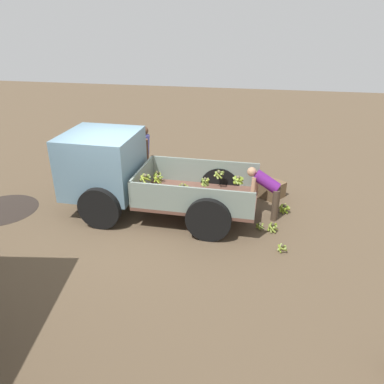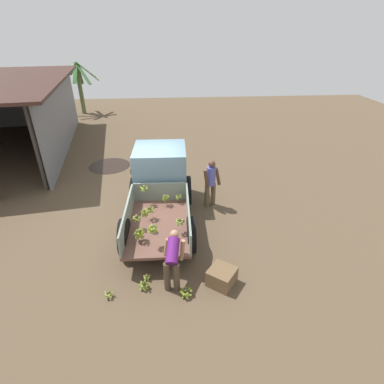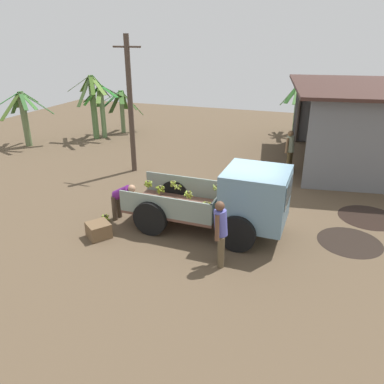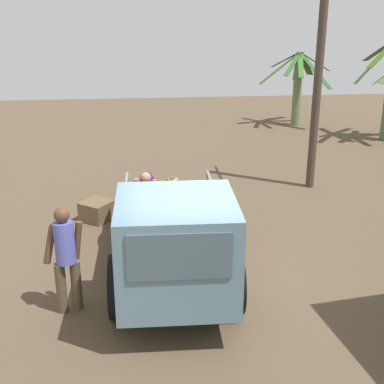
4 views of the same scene
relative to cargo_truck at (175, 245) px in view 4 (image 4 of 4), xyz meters
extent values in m
plane|color=brown|center=(-0.17, 0.57, -1.05)|extent=(36.00, 36.00, 0.00)
cube|color=brown|center=(-1.85, 0.04, -0.52)|extent=(2.77, 1.77, 0.08)
cube|color=gray|center=(-1.83, 0.87, -0.17)|extent=(2.73, 0.11, 0.61)
cube|color=gray|center=(-1.86, -0.79, -0.17)|extent=(2.73, 0.11, 0.61)
cube|color=gray|center=(-0.51, 0.01, -0.17)|extent=(0.09, 1.71, 0.61)
cube|color=slate|center=(0.47, -0.01, 0.17)|extent=(1.70, 1.71, 1.46)
cube|color=#4C606B|center=(1.31, -0.03, 0.46)|extent=(0.06, 1.34, 0.64)
cylinder|color=black|center=(0.24, 0.88, -0.56)|extent=(0.99, 0.24, 0.98)
cylinder|color=black|center=(0.20, -0.89, -0.56)|extent=(0.99, 0.24, 0.98)
cylinder|color=black|center=(-2.23, 0.94, -0.56)|extent=(0.99, 0.24, 0.98)
cylinder|color=black|center=(-2.28, -0.84, -0.56)|extent=(0.99, 0.24, 0.98)
sphere|color=brown|center=(-1.55, 0.28, -0.12)|extent=(0.08, 0.08, 0.08)
cylinder|color=olive|center=(-1.64, 0.28, -0.16)|extent=(0.05, 0.22, 0.12)
cylinder|color=olive|center=(-1.59, 0.23, -0.20)|extent=(0.17, 0.16, 0.18)
cylinder|color=#8CA228|center=(-1.53, 0.22, -0.21)|extent=(0.17, 0.10, 0.20)
cylinder|color=olive|center=(-1.47, 0.24, -0.18)|extent=(0.14, 0.20, 0.16)
cylinder|color=olive|center=(-1.49, 0.31, -0.21)|extent=(0.12, 0.17, 0.20)
cylinder|color=olive|center=(-1.53, 0.34, -0.21)|extent=(0.17, 0.10, 0.20)
cylinder|color=#97A824|center=(-1.60, 0.35, -0.17)|extent=(0.20, 0.17, 0.13)
sphere|color=#413B2A|center=(-0.72, -0.56, -0.21)|extent=(0.07, 0.07, 0.07)
cylinder|color=olive|center=(-0.73, -0.60, -0.28)|extent=(0.13, 0.05, 0.15)
cylinder|color=#92AE29|center=(-0.66, -0.58, -0.25)|extent=(0.09, 0.16, 0.10)
cylinder|color=olive|center=(-0.69, -0.52, -0.28)|extent=(0.12, 0.12, 0.15)
cylinder|color=#87A834|center=(-0.75, -0.52, -0.28)|extent=(0.13, 0.11, 0.14)
cylinder|color=olive|center=(-0.79, -0.58, -0.25)|extent=(0.10, 0.17, 0.09)
sphere|color=#3F3929|center=(-2.00, 0.60, -0.09)|extent=(0.07, 0.07, 0.07)
cylinder|color=#90A840|center=(-2.07, 0.60, -0.14)|extent=(0.05, 0.17, 0.12)
cylinder|color=#95A93B|center=(-2.02, 0.53, -0.13)|extent=(0.18, 0.07, 0.10)
cylinder|color=olive|center=(-1.96, 0.57, -0.16)|extent=(0.11, 0.15, 0.16)
cylinder|color=olive|center=(-1.95, 0.65, -0.13)|extent=(0.16, 0.15, 0.11)
cylinder|color=#91AE2B|center=(-2.03, 0.66, -0.14)|extent=(0.17, 0.11, 0.13)
sphere|color=brown|center=(-2.77, 0.14, 0.11)|extent=(0.09, 0.09, 0.09)
cylinder|color=olive|center=(-2.85, 0.15, 0.07)|extent=(0.08, 0.20, 0.13)
cylinder|color=olive|center=(-2.82, 0.10, 0.05)|extent=(0.15, 0.18, 0.16)
cylinder|color=olive|center=(-2.78, 0.09, 0.03)|extent=(0.17, 0.09, 0.18)
cylinder|color=olive|center=(-2.73, 0.10, 0.04)|extent=(0.16, 0.17, 0.17)
cylinder|color=olive|center=(-2.71, 0.14, 0.05)|extent=(0.06, 0.18, 0.17)
cylinder|color=olive|center=(-2.72, 0.19, 0.06)|extent=(0.18, 0.17, 0.15)
cylinder|color=#8EB03B|center=(-2.76, 0.20, 0.05)|extent=(0.18, 0.08, 0.16)
cylinder|color=#8DA52E|center=(-2.81, 0.19, 0.04)|extent=(0.17, 0.16, 0.17)
sphere|color=brown|center=(-0.73, 0.46, 0.14)|extent=(0.08, 0.08, 0.08)
cylinder|color=olive|center=(-0.79, 0.51, 0.08)|extent=(0.18, 0.17, 0.15)
cylinder|color=olive|center=(-0.80, 0.42, 0.08)|extent=(0.14, 0.20, 0.14)
cylinder|color=#9FB14B|center=(-0.72, 0.39, 0.06)|extent=(0.19, 0.07, 0.18)
cylinder|color=olive|center=(-0.65, 0.44, 0.08)|extent=(0.09, 0.21, 0.14)
cylinder|color=#9BAC33|center=(-0.70, 0.51, 0.06)|extent=(0.17, 0.13, 0.18)
sphere|color=brown|center=(-2.07, 0.38, 0.13)|extent=(0.07, 0.07, 0.07)
cylinder|color=olive|center=(-2.05, 0.42, 0.05)|extent=(0.14, 0.09, 0.17)
cylinder|color=olive|center=(-2.09, 0.42, 0.05)|extent=(0.15, 0.11, 0.17)
cylinder|color=olive|center=(-2.12, 0.39, 0.05)|extent=(0.06, 0.15, 0.17)
cylinder|color=olive|center=(-2.11, 0.35, 0.05)|extent=(0.13, 0.14, 0.17)
cylinder|color=#9DAC4B|center=(-2.06, 0.32, 0.05)|extent=(0.16, 0.04, 0.16)
cylinder|color=#96A82A|center=(-2.03, 0.34, 0.05)|extent=(0.13, 0.13, 0.17)
cylinder|color=olive|center=(-2.02, 0.39, 0.05)|extent=(0.08, 0.15, 0.17)
sphere|color=brown|center=(-0.85, -0.16, -0.15)|extent=(0.07, 0.07, 0.07)
cylinder|color=#839C46|center=(-0.81, -0.23, -0.19)|extent=(0.19, 0.12, 0.10)
cylinder|color=olive|center=(-0.78, -0.16, -0.20)|extent=(0.04, 0.18, 0.14)
cylinder|color=olive|center=(-0.82, -0.10, -0.21)|extent=(0.17, 0.10, 0.15)
cylinder|color=olive|center=(-0.87, -0.12, -0.22)|extent=(0.14, 0.11, 0.17)
cylinder|color=olive|center=(-0.91, -0.17, -0.21)|extent=(0.06, 0.17, 0.15)
cylinder|color=olive|center=(-0.88, -0.22, -0.20)|extent=(0.17, 0.13, 0.13)
sphere|color=brown|center=(-2.54, 0.50, -0.15)|extent=(0.09, 0.09, 0.09)
cylinder|color=olive|center=(-2.58, 0.56, -0.25)|extent=(0.19, 0.14, 0.22)
cylinder|color=olive|center=(-2.62, 0.51, -0.24)|extent=(0.06, 0.20, 0.21)
cylinder|color=#94AF24|center=(-2.59, 0.46, -0.25)|extent=(0.16, 0.17, 0.22)
cylinder|color=olive|center=(-2.56, 0.40, -0.21)|extent=(0.25, 0.09, 0.14)
cylinder|color=olive|center=(-2.50, 0.44, -0.24)|extent=(0.20, 0.16, 0.20)
cylinder|color=olive|center=(-2.47, 0.51, -0.24)|extent=(0.05, 0.20, 0.21)
cylinder|color=olive|center=(-2.46, 0.55, -0.22)|extent=(0.16, 0.23, 0.16)
cylinder|color=olive|center=(-2.54, 0.57, -0.25)|extent=(0.19, 0.07, 0.22)
sphere|color=brown|center=(-2.27, -0.54, -0.06)|extent=(0.08, 0.08, 0.08)
cylinder|color=olive|center=(-2.30, -0.61, -0.11)|extent=(0.20, 0.12, 0.12)
cylinder|color=#94B24B|center=(-2.21, -0.58, -0.12)|extent=(0.15, 0.18, 0.15)
cylinder|color=#8EA346|center=(-2.22, -0.50, -0.14)|extent=(0.13, 0.16, 0.18)
cylinder|color=#90A93A|center=(-2.27, -0.47, -0.13)|extent=(0.18, 0.07, 0.16)
cylinder|color=#99B04F|center=(-2.35, -0.52, -0.11)|extent=(0.08, 0.20, 0.12)
cylinder|color=#46382F|center=(-5.21, 3.81, 1.57)|extent=(0.20, 0.20, 5.24)
cube|color=#446429|center=(-10.10, 7.51, 1.84)|extent=(1.24, 0.74, 0.81)
cube|color=#40582C|center=(-9.58, 7.16, 1.53)|extent=(0.29, 1.22, 1.42)
cube|color=#355518|center=(-9.10, 7.16, 1.84)|extent=(1.03, 1.31, 0.80)
cylinder|color=#607349|center=(-11.96, 5.37, 0.26)|extent=(0.32, 0.32, 2.62)
cube|color=#376B2B|center=(-11.47, 5.28, 1.24)|extent=(1.03, 0.37, 0.78)
cube|color=#294D23|center=(-11.40, 5.79, 1.05)|extent=(1.26, 1.04, 1.17)
cube|color=#347E27|center=(-12.04, 5.97, 1.28)|extent=(0.38, 1.24, 0.71)
cube|color=#395023|center=(-12.42, 5.74, 1.16)|extent=(1.10, 0.96, 0.95)
cube|color=#345F2B|center=(-12.39, 5.45, 1.06)|extent=(0.92, 0.39, 1.14)
cube|color=#2A692A|center=(-12.35, 4.96, 1.32)|extent=(0.94, 0.97, 0.63)
cube|color=#3E581F|center=(-11.98, 4.66, 1.06)|extent=(0.26, 1.44, 1.15)
cube|color=#32602B|center=(-11.53, 5.02, 1.27)|extent=(0.99, 0.86, 0.73)
cylinder|color=brown|center=(0.01, -1.75, -0.64)|extent=(0.20, 0.20, 0.82)
cylinder|color=brown|center=(-0.06, -1.53, -0.64)|extent=(0.20, 0.20, 0.82)
cylinder|color=#595CB9|center=(-0.05, -1.64, 0.09)|extent=(0.43, 0.40, 0.66)
sphere|color=brown|center=(-0.08, -1.65, 0.52)|extent=(0.23, 0.23, 0.23)
cylinder|color=brown|center=(-0.07, -1.87, 0.06)|extent=(0.18, 0.26, 0.61)
cylinder|color=brown|center=(-0.17, -1.47, 0.06)|extent=(0.16, 0.22, 0.61)
cylinder|color=#48382A|center=(-3.65, -0.18, -0.67)|extent=(0.17, 0.17, 0.77)
cylinder|color=#48382A|center=(-3.68, -0.39, -0.67)|extent=(0.17, 0.17, 0.77)
cylinder|color=#611B74|center=(-3.40, -0.33, -0.14)|extent=(0.70, 0.38, 0.54)
sphere|color=tan|center=(-3.05, -0.38, 0.06)|extent=(0.22, 0.22, 0.22)
cylinder|color=tan|center=(-3.11, -0.18, -0.29)|extent=(0.13, 0.20, 0.58)
cylinder|color=tan|center=(-3.19, -0.55, -0.30)|extent=(0.12, 0.16, 0.57)
sphere|color=#4E4632|center=(-3.80, 1.14, -0.90)|extent=(0.06, 0.06, 0.06)
cylinder|color=#96B04E|center=(-3.75, 1.11, -0.96)|extent=(0.11, 0.14, 0.14)
cylinder|color=olive|center=(-3.75, 1.16, -0.96)|extent=(0.09, 0.15, 0.14)
cylinder|color=olive|center=(-3.82, 1.20, -0.94)|extent=(0.17, 0.09, 0.10)
cylinder|color=#98B04F|center=(-3.86, 1.15, -0.94)|extent=(0.06, 0.17, 0.10)
cylinder|color=#88A137|center=(-3.81, 1.10, -0.97)|extent=(0.13, 0.08, 0.16)
sphere|color=#413A2A|center=(-3.90, -0.59, -0.86)|extent=(0.09, 0.09, 0.09)
cylinder|color=#89AE25|center=(-3.83, -0.61, -0.94)|extent=(0.09, 0.19, 0.18)
cylinder|color=olive|center=(-3.85, -0.55, -0.95)|extent=(0.14, 0.17, 0.19)
cylinder|color=olive|center=(-3.90, -0.52, -0.94)|extent=(0.19, 0.05, 0.18)
cylinder|color=olive|center=(-3.97, -0.54, -0.92)|extent=(0.16, 0.20, 0.14)
cylinder|color=#90AA3A|center=(-3.98, -0.62, -0.92)|extent=(0.10, 0.21, 0.14)
cylinder|color=#5D781D|center=(-3.93, -0.65, -0.95)|extent=(0.17, 0.12, 0.19)
cylinder|color=olive|center=(-3.85, -0.67, -0.91)|extent=(0.20, 0.16, 0.12)
sphere|color=#423C2B|center=(-3.61, 0.37, -0.87)|extent=(0.08, 0.08, 0.08)
cylinder|color=olive|center=(-3.61, 0.29, -0.94)|extent=(0.19, 0.06, 0.16)
cylinder|color=olive|center=(-3.55, 0.34, -0.95)|extent=(0.12, 0.17, 0.18)
cylinder|color=olive|center=(-3.56, 0.40, -0.95)|extent=(0.12, 0.16, 0.19)
cylinder|color=#98B241|center=(-3.60, 0.43, -0.95)|extent=(0.18, 0.06, 0.18)
cylinder|color=#8CA23E|center=(-3.67, 0.40, -0.94)|extent=(0.13, 0.18, 0.16)
cylinder|color=olive|center=(-3.66, 0.34, -0.95)|extent=(0.11, 0.17, 0.19)
sphere|color=brown|center=(-3.33, 0.32, -0.91)|extent=(0.07, 0.07, 0.07)
cylinder|color=#9BB138|center=(-3.34, 0.27, -0.96)|extent=(0.14, 0.05, 0.12)
cylinder|color=olive|center=(-3.29, 0.29, -0.96)|extent=(0.11, 0.14, 0.11)
cylinder|color=olive|center=(-3.30, 0.36, -0.96)|extent=(0.13, 0.12, 0.11)
cylinder|color=olive|center=(-3.36, 0.37, -0.96)|extent=(0.14, 0.09, 0.12)
cylinder|color=olive|center=(-3.37, 0.31, -0.98)|extent=(0.06, 0.12, 0.14)
cube|color=brown|center=(-3.57, -1.46, -0.84)|extent=(0.81, 0.81, 0.42)
camera|label=1|loc=(-3.15, 7.79, 3.38)|focal=35.00mm
camera|label=2|loc=(-8.70, -0.36, 4.32)|focal=28.00mm
camera|label=3|loc=(1.89, -9.21, 4.17)|focal=35.00mm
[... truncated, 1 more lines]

